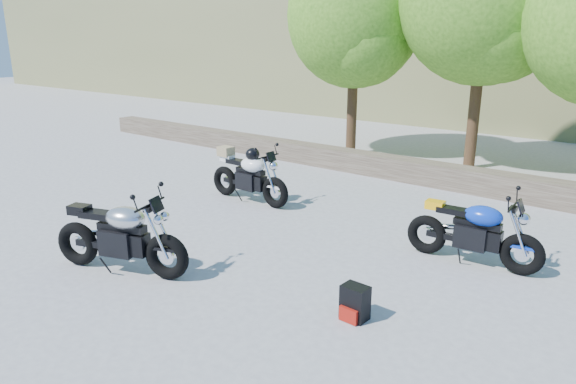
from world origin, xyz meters
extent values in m
plane|color=gray|center=(0.00, 0.00, 0.00)|extent=(90.00, 90.00, 0.00)
cube|color=#473B2F|center=(0.00, 5.50, 0.25)|extent=(22.00, 0.55, 0.50)
cylinder|color=#382314|center=(-2.50, 7.20, 1.51)|extent=(0.28, 0.28, 3.02)
sphere|color=#377018|center=(-2.50, 7.20, 3.78)|extent=(3.67, 3.67, 3.67)
sphere|color=#377018|center=(-2.00, 6.90, 3.13)|extent=(2.38, 2.38, 2.38)
cylinder|color=#382314|center=(0.80, 7.60, 1.68)|extent=(0.28, 0.28, 3.36)
sphere|color=#377018|center=(1.30, 7.30, 3.48)|extent=(2.64, 2.64, 2.64)
torus|color=black|center=(-0.03, -1.30, 0.32)|extent=(0.66, 0.38, 0.65)
torus|color=black|center=(-1.40, -1.81, 0.32)|extent=(0.66, 0.38, 0.65)
cylinder|color=silver|center=(-0.03, -1.30, 0.32)|extent=(0.22, 0.12, 0.22)
cylinder|color=silver|center=(-1.40, -1.81, 0.32)|extent=(0.22, 0.12, 0.22)
cube|color=black|center=(-0.73, -1.56, 0.45)|extent=(0.56, 0.45, 0.36)
cube|color=black|center=(-0.67, -1.54, 0.67)|extent=(0.72, 0.40, 0.10)
ellipsoid|color=silver|center=(-0.60, -1.51, 0.81)|extent=(0.68, 0.57, 0.31)
cube|color=black|center=(-1.02, -1.67, 0.81)|extent=(0.55, 0.38, 0.09)
cube|color=black|center=(-1.30, -1.77, 0.85)|extent=(0.34, 0.29, 0.13)
cylinder|color=black|center=(-0.22, -1.37, 1.04)|extent=(0.26, 0.64, 0.03)
sphere|color=silver|center=(-0.07, -1.32, 0.87)|extent=(0.18, 0.18, 0.18)
torus|color=black|center=(-0.92, 1.99, 0.31)|extent=(0.62, 0.16, 0.62)
torus|color=black|center=(-2.30, 1.99, 0.31)|extent=(0.62, 0.16, 0.62)
cylinder|color=silver|center=(-0.92, 1.99, 0.31)|extent=(0.21, 0.04, 0.21)
cylinder|color=silver|center=(-2.30, 1.99, 0.31)|extent=(0.21, 0.04, 0.21)
cube|color=black|center=(-1.63, 1.99, 0.42)|extent=(0.46, 0.29, 0.35)
cube|color=black|center=(-1.56, 1.99, 0.64)|extent=(0.68, 0.16, 0.10)
ellipsoid|color=white|center=(-1.49, 1.99, 0.77)|extent=(0.56, 0.38, 0.29)
cube|color=black|center=(-1.92, 1.99, 0.77)|extent=(0.48, 0.22, 0.09)
cube|color=white|center=(-2.21, 1.99, 0.81)|extent=(0.27, 0.19, 0.13)
cylinder|color=black|center=(-1.11, 1.99, 0.99)|extent=(0.03, 0.64, 0.03)
sphere|color=silver|center=(-0.95, 1.99, 0.83)|extent=(0.17, 0.17, 0.17)
ellipsoid|color=black|center=(-1.49, 1.99, 0.98)|extent=(0.27, 0.29, 0.26)
cube|color=#927D55|center=(-2.25, 1.99, 0.94)|extent=(0.29, 0.25, 0.19)
torus|color=black|center=(3.64, 1.84, 0.30)|extent=(0.61, 0.19, 0.60)
torus|color=black|center=(2.30, 1.74, 0.30)|extent=(0.61, 0.19, 0.60)
cylinder|color=silver|center=(3.64, 1.84, 0.30)|extent=(0.21, 0.05, 0.21)
cylinder|color=silver|center=(2.30, 1.74, 0.30)|extent=(0.21, 0.05, 0.21)
cube|color=black|center=(2.95, 1.79, 0.41)|extent=(0.47, 0.31, 0.34)
cube|color=black|center=(3.02, 1.80, 0.62)|extent=(0.67, 0.20, 0.09)
ellipsoid|color=#0B2FAF|center=(3.08, 1.80, 0.75)|extent=(0.56, 0.40, 0.28)
cube|color=black|center=(2.67, 1.77, 0.75)|extent=(0.48, 0.24, 0.08)
cube|color=#FEB20D|center=(2.39, 1.75, 0.79)|extent=(0.28, 0.21, 0.12)
cylinder|color=black|center=(3.46, 1.83, 0.96)|extent=(0.08, 0.62, 0.03)
sphere|color=silver|center=(3.61, 1.84, 0.81)|extent=(0.17, 0.17, 0.17)
cube|color=black|center=(2.49, -0.60, 0.21)|extent=(0.31, 0.23, 0.41)
cube|color=#9E160D|center=(2.49, -0.73, 0.09)|extent=(0.24, 0.05, 0.17)
camera|label=1|loc=(5.24, -5.22, 3.09)|focal=32.00mm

